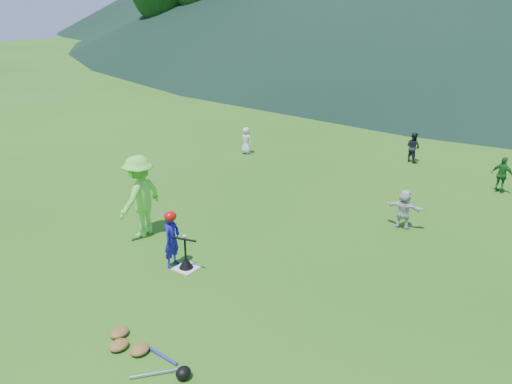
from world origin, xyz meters
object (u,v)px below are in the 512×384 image
fielder_b (413,147)px  fielder_d (404,209)px  fielder_a (246,140)px  equipment_pile (139,350)px  batter_child (172,240)px  adult_coach (140,196)px  fielder_c (502,175)px  batting_tee (186,263)px  home_plate (186,268)px

fielder_b → fielder_d: bearing=129.5°
fielder_a → equipment_pile: 10.97m
batter_child → fielder_d: 5.58m
adult_coach → fielder_b: size_ratio=1.88×
fielder_a → fielder_c: size_ratio=0.91×
fielder_a → fielder_c: fielder_c is taller
fielder_b → batter_child: bearing=103.3°
fielder_d → fielder_c: bearing=-114.8°
fielder_a → fielder_c: (8.24, 1.06, 0.05)m
equipment_pile → fielder_c: bearing=73.5°
batter_child → fielder_b: batter_child is taller
batter_child → fielder_c: batter_child is taller
fielder_a → fielder_b: bearing=-152.0°
batting_tee → adult_coach: bearing=162.5°
fielder_a → fielder_d: 7.38m
batter_child → fielder_a: 8.21m
fielder_a → equipment_pile: fielder_a is taller
fielder_c → equipment_pile: (-3.19, -10.79, -0.46)m
equipment_pile → fielder_a: bearing=117.4°
fielder_d → batter_child: bearing=49.6°
equipment_pile → fielder_d: bearing=75.7°
fielder_a → fielder_b: (5.20, 2.46, 0.03)m
fielder_c → equipment_pile: bearing=86.4°
fielder_b → equipment_pile: fielder_b is taller
batter_child → fielder_b: size_ratio=1.16×
adult_coach → fielder_a: 7.03m
fielder_c → fielder_d: bearing=82.7°
home_plate → fielder_b: bearing=82.1°
batter_child → fielder_a: (-3.54, 7.41, -0.12)m
adult_coach → fielder_c: 10.05m
fielder_d → fielder_b: bearing=-78.0°
adult_coach → fielder_b: 9.78m
adult_coach → batting_tee: size_ratio=2.85×
home_plate → batter_child: (-0.30, -0.06, 0.59)m
home_plate → batting_tee: (0.00, 0.00, 0.12)m
batting_tee → fielder_c: bearing=62.4°
batter_child → fielder_c: (4.70, 8.47, -0.07)m
home_plate → batter_child: batter_child is taller
fielder_d → equipment_pile: (-1.75, -6.86, -0.43)m
fielder_c → batting_tee: size_ratio=1.56×
adult_coach → fielder_a: bearing=-170.9°
home_plate → fielder_c: size_ratio=0.42×
batter_child → fielder_c: size_ratio=1.13×
fielder_a → fielder_d: size_ratio=0.97×
equipment_pile → home_plate: bearing=116.8°
fielder_a → fielder_c: 8.31m
home_plate → equipment_pile: bearing=-63.2°
fielder_a → batting_tee: fielder_a is taller
batter_child → fielder_d: batter_child is taller
adult_coach → fielder_b: (3.27, 9.20, -0.45)m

